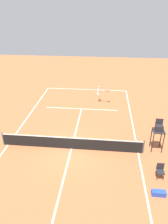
% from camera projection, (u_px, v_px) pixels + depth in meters
% --- Properties ---
extents(ground_plane, '(60.00, 60.00, 0.00)m').
position_uv_depth(ground_plane, '(71.00, 149.00, 15.72)').
color(ground_plane, '#B76038').
extents(court_lines, '(9.65, 24.27, 0.01)m').
position_uv_depth(court_lines, '(71.00, 149.00, 15.71)').
color(court_lines, white).
rests_on(court_lines, ground).
extents(tennis_net, '(10.25, 0.10, 1.07)m').
position_uv_depth(tennis_net, '(71.00, 143.00, 15.49)').
color(tennis_net, '#4C4C51').
rests_on(tennis_net, ground).
extents(player_serving, '(1.28, 0.72, 1.80)m').
position_uv_depth(player_serving, '(99.00, 93.00, 22.61)').
color(player_serving, '#D8A884').
rests_on(player_serving, ground).
extents(tennis_ball, '(0.07, 0.07, 0.07)m').
position_uv_depth(tennis_ball, '(103.00, 104.00, 22.50)').
color(tennis_ball, '#CCE033').
rests_on(tennis_ball, ground).
extents(umpire_chair, '(0.80, 0.80, 2.41)m').
position_uv_depth(umpire_chair, '(159.00, 130.00, 14.94)').
color(umpire_chair, '#232328').
rests_on(umpire_chair, ground).
extents(courtside_chair_near, '(0.44, 0.46, 0.95)m').
position_uv_depth(courtside_chair_near, '(160.00, 170.00, 12.92)').
color(courtside_chair_near, '#262626').
rests_on(courtside_chair_near, ground).
extents(equipment_bag, '(0.76, 0.32, 0.30)m').
position_uv_depth(equipment_bag, '(159.00, 193.00, 11.86)').
color(equipment_bag, '#2647B7').
rests_on(equipment_bag, ground).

